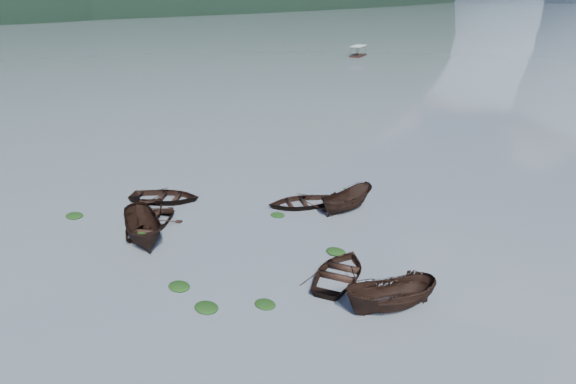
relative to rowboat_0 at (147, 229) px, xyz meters
The scene contains 19 objects.
ground_plane 8.49m from the rowboat_0, 47.54° to the right, with size 2400.00×2400.00×0.00m, color #535D68.
left_ridge_far 533.23m from the rowboat_0, 152.80° to the left, with size 560.00×1400.00×380.00m, color black.
rowboat_0 is the anchor object (origin of this frame).
rowboat_1 4.25m from the rowboat_0, 128.56° to the left, with size 3.24×4.53×0.94m, color black.
rowboat_2 1.59m from the rowboat_0, 39.86° to the right, with size 1.81×4.81×1.86m, color black.
rowboat_3 11.82m from the rowboat_0, 13.01° to the left, with size 3.10×4.35×0.90m, color black.
rowboat_5 14.81m from the rowboat_0, ahead, with size 1.61×4.28×1.65m, color black.
rowboat_6 1.53m from the rowboat_0, 152.92° to the left, with size 3.22×4.51×0.93m, color black.
rowboat_7 9.50m from the rowboat_0, 61.00° to the left, with size 2.99×4.18×0.87m, color black.
rowboat_8 12.08m from the rowboat_0, 53.21° to the left, with size 1.54×4.10×1.58m, color black.
weed_clump_0 0.98m from the rowboat_0, 60.62° to the right, with size 1.24×1.01×0.27m, color black.
weed_clump_1 6.93m from the rowboat_0, 24.00° to the right, with size 1.11×0.89×0.24m, color black.
weed_clump_2 9.14m from the rowboat_0, 20.21° to the right, with size 1.14×0.91×0.25m, color black.
weed_clump_3 14.84m from the rowboat_0, 13.27° to the left, with size 0.93×0.78×0.21m, color black.
weed_clump_4 10.42m from the rowboat_0, ahead, with size 1.02×0.81×0.21m, color black.
weed_clump_5 5.16m from the rowboat_0, 159.98° to the right, with size 1.18×0.95×0.25m, color black.
weed_clump_6 7.68m from the rowboat_0, 54.05° to the left, with size 0.93×0.78×0.19m, color black.
weed_clump_7 10.95m from the rowboat_0, 24.73° to the left, with size 1.09×0.88×0.24m, color black.
pontoon_left 86.52m from the rowboat_0, 114.59° to the left, with size 2.24×5.37×2.06m, color black, non-canonical shape.
Camera 1 is at (17.49, -8.99, 12.73)m, focal length 32.00 mm.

